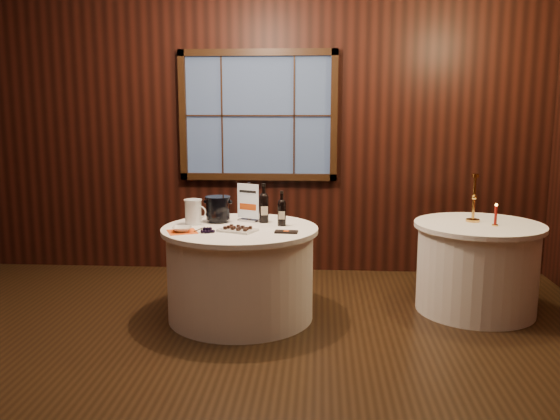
# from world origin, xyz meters

# --- Properties ---
(ground) EXTENTS (6.00, 6.00, 0.00)m
(ground) POSITION_xyz_m (0.00, 0.00, 0.00)
(ground) COLOR black
(ground) RESTS_ON ground
(back_wall) EXTENTS (6.00, 0.10, 3.00)m
(back_wall) POSITION_xyz_m (0.00, 2.48, 1.54)
(back_wall) COLOR black
(back_wall) RESTS_ON ground
(main_table) EXTENTS (1.28, 1.28, 0.77)m
(main_table) POSITION_xyz_m (0.00, 1.00, 0.39)
(main_table) COLOR white
(main_table) RESTS_ON ground
(side_table) EXTENTS (1.08, 1.08, 0.77)m
(side_table) POSITION_xyz_m (2.00, 1.30, 0.39)
(side_table) COLOR white
(side_table) RESTS_ON ground
(sign_stand) EXTENTS (0.20, 0.16, 0.34)m
(sign_stand) POSITION_xyz_m (0.04, 1.25, 0.89)
(sign_stand) COLOR #BABAC1
(sign_stand) RESTS_ON main_table
(port_bottle_left) EXTENTS (0.08, 0.09, 0.33)m
(port_bottle_left) POSITION_xyz_m (0.18, 1.22, 0.91)
(port_bottle_left) COLOR black
(port_bottle_left) RESTS_ON main_table
(port_bottle_right) EXTENTS (0.07, 0.07, 0.29)m
(port_bottle_right) POSITION_xyz_m (0.34, 1.09, 0.90)
(port_bottle_right) COLOR black
(port_bottle_right) RESTS_ON main_table
(ice_bucket) EXTENTS (0.22, 0.22, 0.22)m
(ice_bucket) POSITION_xyz_m (-0.21, 1.20, 0.89)
(ice_bucket) COLOR black
(ice_bucket) RESTS_ON main_table
(chocolate_plate) EXTENTS (0.34, 0.29, 0.04)m
(chocolate_plate) POSITION_xyz_m (0.00, 0.84, 0.79)
(chocolate_plate) COLOR silver
(chocolate_plate) RESTS_ON main_table
(chocolate_box) EXTENTS (0.18, 0.10, 0.01)m
(chocolate_box) POSITION_xyz_m (0.39, 0.81, 0.78)
(chocolate_box) COLOR black
(chocolate_box) RESTS_ON main_table
(grape_bunch) EXTENTS (0.18, 0.07, 0.04)m
(grape_bunch) POSITION_xyz_m (-0.22, 0.77, 0.79)
(grape_bunch) COLOR black
(grape_bunch) RESTS_ON main_table
(glass_pitcher) EXTENTS (0.20, 0.15, 0.21)m
(glass_pitcher) POSITION_xyz_m (-0.40, 1.09, 0.88)
(glass_pitcher) COLOR white
(glass_pitcher) RESTS_ON main_table
(orange_napkin) EXTENTS (0.29, 0.29, 0.00)m
(orange_napkin) POSITION_xyz_m (-0.43, 0.78, 0.77)
(orange_napkin) COLOR #F15414
(orange_napkin) RESTS_ON main_table
(cracker_bowl) EXTENTS (0.18, 0.18, 0.04)m
(cracker_bowl) POSITION_xyz_m (-0.43, 0.78, 0.79)
(cracker_bowl) COLOR silver
(cracker_bowl) RESTS_ON orange_napkin
(brass_candlestick) EXTENTS (0.12, 0.12, 0.41)m
(brass_candlestick) POSITION_xyz_m (1.96, 1.37, 0.92)
(brass_candlestick) COLOR gold
(brass_candlestick) RESTS_ON side_table
(red_candle) EXTENTS (0.05, 0.05, 0.19)m
(red_candle) POSITION_xyz_m (2.10, 1.20, 0.85)
(red_candle) COLOR gold
(red_candle) RESTS_ON side_table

